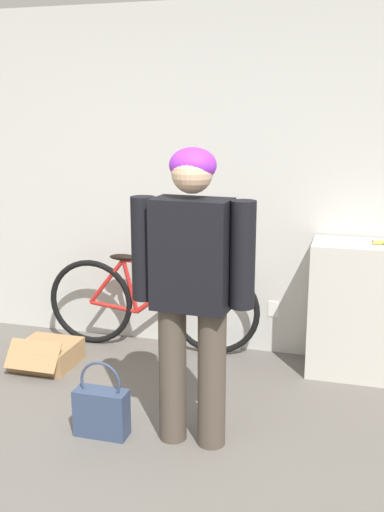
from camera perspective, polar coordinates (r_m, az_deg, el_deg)
The scene contains 6 objects.
wall_back at distance 4.57m, azimuth 1.31°, elevation 7.01°, with size 8.00×0.07×2.60m.
side_shelf at distance 4.36m, azimuth 17.30°, elevation -5.04°, with size 0.93×0.41×0.95m.
person at distance 3.19m, azimuth 0.01°, elevation -2.11°, with size 0.68×0.26×1.65m.
bicycle at distance 4.68m, azimuth -3.91°, elevation -4.54°, with size 1.70×0.46×0.76m.
handbag at distance 3.59m, azimuth -8.62°, elevation -14.33°, with size 0.31×0.13×0.46m.
cardboard_box at distance 4.60m, azimuth -13.61°, elevation -9.06°, with size 0.42×0.48×0.24m.
Camera 1 is at (1.13, -1.87, 1.83)m, focal length 42.00 mm.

